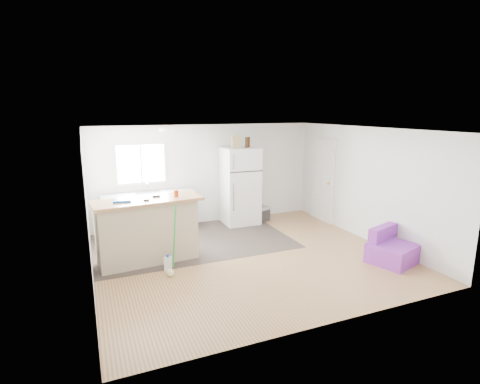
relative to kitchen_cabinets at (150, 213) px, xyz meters
name	(u,v)px	position (x,y,z in m)	size (l,w,h in m)	color
room	(248,196)	(1.46, -2.18, 0.73)	(5.51, 5.01, 2.41)	brown
vinyl_zone	(193,241)	(0.73, -0.93, -0.47)	(4.05, 2.50, 0.00)	#342B27
window	(141,164)	(-0.09, 0.31, 1.08)	(1.18, 0.06, 0.98)	white
interior_door	(323,180)	(4.18, -0.63, 0.55)	(0.11, 0.92, 2.10)	white
ceiling_fixture	(167,130)	(0.26, -0.98, 1.89)	(0.30, 0.30, 0.07)	white
kitchen_cabinets	(150,213)	(0.00, 0.00, 0.00)	(2.07, 0.67, 1.20)	white
peninsula	(147,230)	(-0.31, -1.64, 0.13)	(1.97, 0.90, 1.18)	tan
refrigerator	(240,186)	(2.18, -0.08, 0.46)	(0.83, 0.79, 1.86)	white
cooler	(260,214)	(2.69, -0.14, -0.29)	(0.55, 0.45, 0.36)	#2B2B2D
purple_seat	(391,250)	(3.78, -3.41, -0.24)	(0.94, 0.92, 0.62)	purple
cleaner_jug	(168,263)	(-0.07, -2.19, -0.34)	(0.15, 0.13, 0.29)	white
mop	(172,262)	(-0.05, -2.41, -0.24)	(0.21, 0.35, 1.26)	green
red_cup	(176,193)	(0.24, -1.65, 0.77)	(0.08, 0.08, 0.12)	red
blue_tray	(122,201)	(-0.72, -1.66, 0.73)	(0.30, 0.22, 0.04)	blue
tool_a	(156,196)	(-0.10, -1.54, 0.72)	(0.14, 0.05, 0.03)	black
tool_b	(146,200)	(-0.32, -1.77, 0.72)	(0.10, 0.04, 0.03)	black
cardboard_box	(236,142)	(2.06, -0.11, 1.54)	(0.20, 0.10, 0.30)	tan
bottle_left	(247,142)	(2.31, -0.17, 1.52)	(0.07, 0.07, 0.25)	#321B09
bottle_right	(249,142)	(2.39, -0.09, 1.52)	(0.07, 0.07, 0.25)	#321B09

